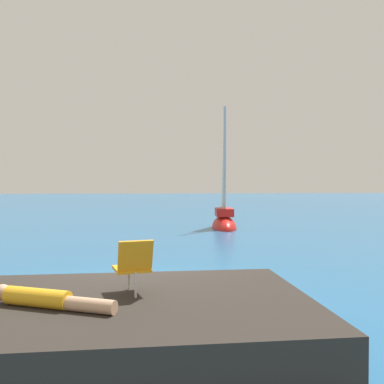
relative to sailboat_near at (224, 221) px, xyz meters
The scene contains 7 objects.
ground_plane 12.81m from the sailboat_near, 108.06° to the right, with size 160.00×160.00×0.00m, color #236093.
shore_ledge 15.77m from the sailboat_near, 107.27° to the right, with size 6.55×3.44×0.68m, color #2D2823.
boulder_seaward 13.30m from the sailboat_near, 106.38° to the right, with size 1.20×0.96×0.66m, color #2C261F.
boulder_inland 13.55m from the sailboat_near, 103.73° to the right, with size 1.25×1.00×0.69m, color #28241F.
sailboat_near is the anchor object (origin of this frame).
person_sunbather 16.14m from the sailboat_near, 107.78° to the right, with size 1.66×0.84×0.25m.
beach_chair 15.36m from the sailboat_near, 104.54° to the right, with size 0.61×0.70×0.80m.
Camera 1 is at (0.39, -8.60, 2.27)m, focal length 39.24 mm.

